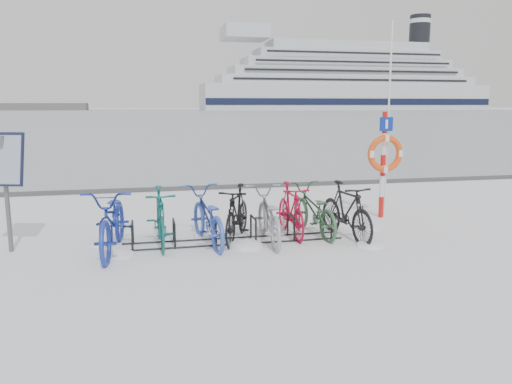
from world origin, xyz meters
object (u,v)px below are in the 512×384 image
(info_board, at_px, (4,167))
(bike_rack, at_px, (234,232))
(cruise_ferry, at_px, (344,84))
(lifebuoy_station, at_px, (385,154))

(info_board, bearing_deg, bike_rack, 12.95)
(bike_rack, relative_size, cruise_ferry, 0.03)
(lifebuoy_station, bearing_deg, cruise_ferry, 67.98)
(bike_rack, xyz_separation_m, lifebuoy_station, (3.56, 1.26, 1.24))
(cruise_ferry, bearing_deg, lifebuoy_station, -112.02)
(lifebuoy_station, distance_m, cruise_ferry, 245.60)
(bike_rack, relative_size, info_board, 1.97)
(lifebuoy_station, relative_size, cruise_ferry, 0.03)
(bike_rack, bearing_deg, info_board, 176.89)
(info_board, distance_m, cruise_ferry, 249.42)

